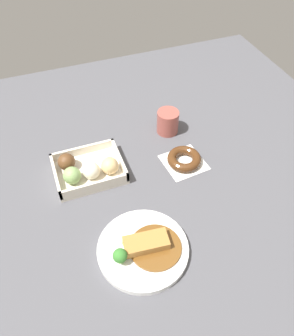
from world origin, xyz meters
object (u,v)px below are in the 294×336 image
object	(u,v)px
curry_plate	(143,249)
donut_box	(87,169)
chocolate_ring_donut	(184,159)
coffee_mug	(168,122)

from	to	relation	value
curry_plate	donut_box	world-z (taller)	curry_plate
curry_plate	chocolate_ring_donut	world-z (taller)	curry_plate
coffee_mug	curry_plate	bearing A→B (deg)	-120.16
donut_box	chocolate_ring_donut	xyz separation A→B (m)	(0.30, -0.05, -0.01)
donut_box	coffee_mug	distance (m)	0.32
curry_plate	donut_box	xyz separation A→B (m)	(-0.07, 0.30, 0.01)
curry_plate	coffee_mug	distance (m)	0.47
donut_box	coffee_mug	bearing A→B (deg)	18.80
curry_plate	donut_box	distance (m)	0.31
curry_plate	coffee_mug	size ratio (longest dim) A/B	2.87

